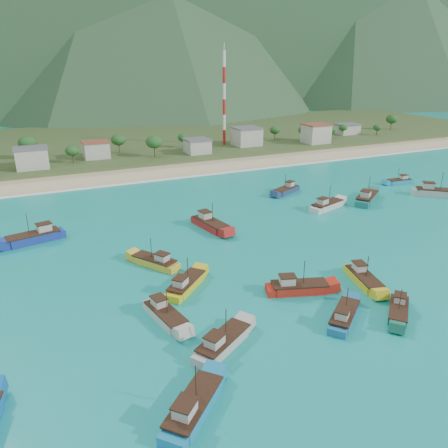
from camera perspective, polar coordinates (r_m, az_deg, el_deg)
name	(u,v)px	position (r m, az deg, el deg)	size (l,w,h in m)	color
ground	(250,275)	(78.56, 3.37, -6.66)	(600.00, 600.00, 0.00)	#0B7A7F
beach	(140,174)	(148.70, -10.97, 6.38)	(400.00, 18.00, 1.20)	beige
land	(106,144)	(207.26, -15.16, 10.10)	(400.00, 110.00, 2.40)	#385123
surf_line	(147,181)	(139.76, -10.01, 5.52)	(400.00, 2.50, 0.08)	white
village	(158,145)	(172.03, -8.63, 10.13)	(209.50, 26.49, 7.63)	beige
vegetation	(97,148)	(168.77, -16.26, 9.47)	(277.73, 26.08, 8.81)	#235623
radio_tower	(224,99)	(186.79, 0.02, 15.99)	(1.20, 1.20, 37.45)	red
boat_2	(436,193)	(136.27, 25.95, 3.71)	(11.75, 10.51, 7.22)	#B8B1A7
boat_3	(165,316)	(66.43, -7.70, -11.78)	(4.65, 9.98, 5.68)	beige
boat_5	(193,408)	(51.45, -4.04, -22.90)	(9.69, 9.45, 6.18)	#157CAF
boat_6	(186,285)	(74.02, -4.99, -7.96)	(9.23, 8.87, 5.84)	gold
boat_7	(298,288)	(73.73, 9.66, -8.28)	(10.80, 6.14, 6.12)	red
boat_8	(367,198)	(123.54, 18.16, 3.19)	(12.02, 10.06, 7.22)	#196860
boat_10	(35,238)	(100.05, -23.49, -1.66)	(12.29, 5.98, 6.98)	navy
boat_11	(223,343)	(60.24, -0.18, -15.33)	(10.18, 7.87, 5.98)	#B8AEA5
boat_12	(155,262)	(82.48, -8.99, -4.98)	(7.75, 9.76, 5.77)	gold
boat_15	(399,182)	(145.53, 21.89, 5.15)	(8.85, 3.16, 5.14)	#198CB8
boat_17	(344,317)	(68.00, 15.42, -11.60)	(9.04, 7.96, 5.52)	#1C6594
boat_18	(327,206)	(114.96, 13.28, 2.32)	(11.28, 6.36, 6.39)	beige
boat_20	(363,279)	(79.31, 17.74, -6.89)	(5.10, 10.17, 5.77)	gold
boat_21	(398,311)	(72.02, 21.80, -10.54)	(8.10, 7.73, 5.11)	#1B644D
boat_22	(210,225)	(99.03, -1.81, -0.09)	(5.54, 11.94, 6.80)	#B01F1D
boat_23	(286,191)	(126.62, 8.13, 4.35)	(10.32, 7.01, 5.92)	navy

